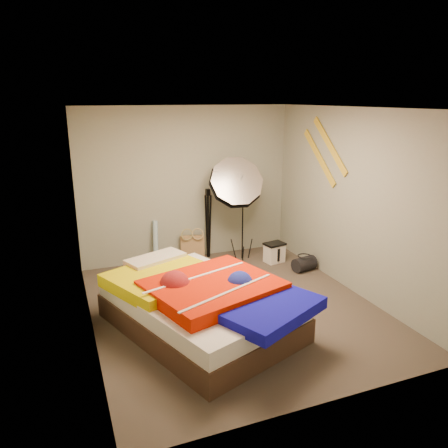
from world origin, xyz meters
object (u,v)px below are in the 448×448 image
camera_case (274,253)px  photo_umbrella (236,184)px  wrapping_roll (156,243)px  camera_tripod (208,219)px  duffel_bag (304,264)px  bed (201,303)px  tote_bag (192,247)px

camera_case → photo_umbrella: 1.32m
wrapping_roll → photo_umbrella: size_ratio=0.39×
wrapping_roll → camera_tripod: size_ratio=0.60×
duffel_bag → wrapping_roll: bearing=138.6°
bed → photo_umbrella: photo_umbrella is taller
camera_case → bed: 2.42m
duffel_bag → camera_tripod: camera_tripod is taller
tote_bag → camera_tripod: size_ratio=0.34×
camera_tripod → camera_case: bearing=-33.6°
tote_bag → camera_case: 1.37m
tote_bag → camera_case: size_ratio=1.32×
photo_umbrella → camera_tripod: size_ratio=1.54×
duffel_bag → photo_umbrella: 1.66m
camera_case → camera_tripod: 1.24m
duffel_bag → photo_umbrella: (-0.86, 0.76, 1.19)m
tote_bag → bed: 2.33m
bed → photo_umbrella: size_ratio=1.43×
wrapping_roll → camera_tripod: 0.95m
tote_bag → bed: (-0.60, -2.25, 0.12)m
wrapping_roll → camera_case: 1.95m
photo_umbrella → wrapping_roll: bearing=162.5°
tote_bag → camera_tripod: (0.28, -0.03, 0.48)m
wrapping_roll → camera_case: wrapping_roll is taller
duffel_bag → camera_tripod: size_ratio=0.31×
tote_bag → camera_tripod: camera_tripod is taller
photo_umbrella → camera_case: bearing=-23.4°
wrapping_roll → tote_bag: bearing=0.0°
camera_tripod → photo_umbrella: bearing=-47.0°
tote_bag → bed: bed is taller
camera_case → bed: bearing=-149.2°
camera_case → duffel_bag: camera_case is taller
camera_case → camera_tripod: (-0.93, 0.62, 0.53)m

